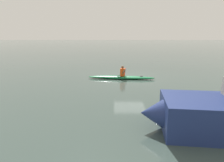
# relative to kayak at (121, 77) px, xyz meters

# --- Properties ---
(ground_plane) EXTENTS (160.00, 160.00, 0.00)m
(ground_plane) POSITION_rel_kayak_xyz_m (-0.71, -0.47, -0.12)
(ground_plane) COLOR #384742
(kayak) EXTENTS (5.14, 1.05, 0.24)m
(kayak) POSITION_rel_kayak_xyz_m (0.00, 0.00, 0.00)
(kayak) COLOR #19723F
(kayak) RESTS_ON ground
(kayaker) EXTENTS (0.51, 2.37, 0.79)m
(kayaker) POSITION_rel_kayak_xyz_m (-0.11, 0.01, 0.45)
(kayaker) COLOR #E04C14
(kayaker) RESTS_ON kayak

